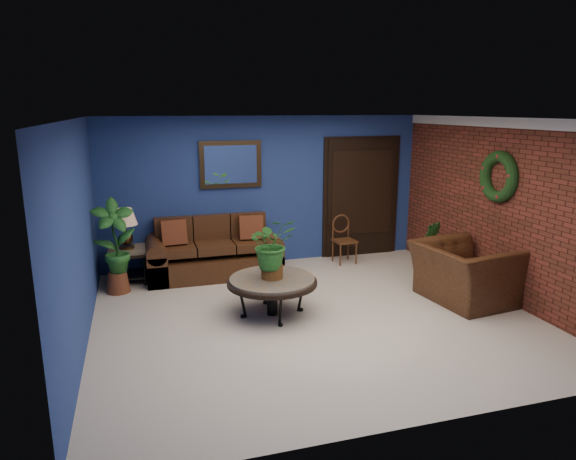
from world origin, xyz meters
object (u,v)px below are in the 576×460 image
object	(u,v)px
sofa	(213,255)
end_table	(128,256)
coffee_table	(272,282)
side_chair	(343,236)
armchair	(463,273)
table_lamp	(125,224)

from	to	relation	value
sofa	end_table	distance (m)	1.32
coffee_table	end_table	world-z (taller)	end_table
sofa	side_chair	bearing A→B (deg)	0.81
end_table	side_chair	bearing A→B (deg)	0.98
sofa	coffee_table	distance (m)	1.96
sofa	coffee_table	bearing A→B (deg)	-75.75
sofa	side_chair	world-z (taller)	sofa
sofa	armchair	size ratio (longest dim) A/B	1.69
end_table	table_lamp	size ratio (longest dim) A/B	0.98
end_table	table_lamp	xyz separation A→B (m)	(0.00, 0.00, 0.52)
coffee_table	armchair	xyz separation A→B (m)	(2.66, -0.28, -0.04)
side_chair	end_table	bearing A→B (deg)	176.49
coffee_table	armchair	distance (m)	2.67
coffee_table	armchair	world-z (taller)	armchair
side_chair	sofa	bearing A→B (deg)	176.32
coffee_table	table_lamp	bearing A→B (deg)	133.90
coffee_table	table_lamp	xyz separation A→B (m)	(-1.79, 1.86, 0.49)
end_table	armchair	bearing A→B (deg)	-25.71
sofa	coffee_table	xyz separation A→B (m)	(0.48, -1.89, 0.13)
armchair	sofa	bearing A→B (deg)	48.31
sofa	side_chair	xyz separation A→B (m)	(2.26, 0.03, 0.16)
side_chair	armchair	distance (m)	2.37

